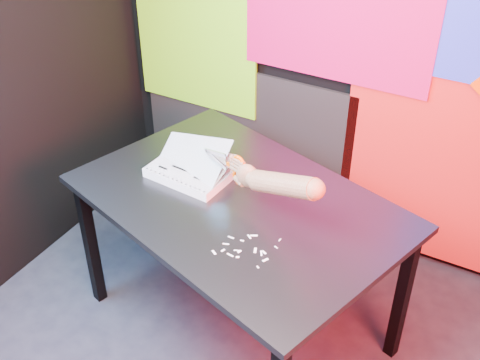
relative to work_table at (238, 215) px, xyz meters
The scene contains 7 objects.
room 0.94m from the work_table, 63.03° to the right, with size 3.01×3.01×2.71m.
backdrop 0.99m from the work_table, 67.79° to the left, with size 2.88×0.05×2.08m.
work_table is the anchor object (origin of this frame).
printout_stack 0.29m from the work_table, 167.51° to the left, with size 0.37×0.28×0.18m.
scissors 0.22m from the work_table, 140.05° to the left, with size 0.24×0.09×0.14m.
hand_forearm 0.34m from the work_table, 15.81° to the right, with size 0.45×0.19×0.21m.
paper_clippings 0.32m from the work_table, 55.66° to the right, with size 0.21×0.20×0.00m.
Camera 1 is at (0.68, -1.15, 2.25)m, focal length 45.00 mm.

